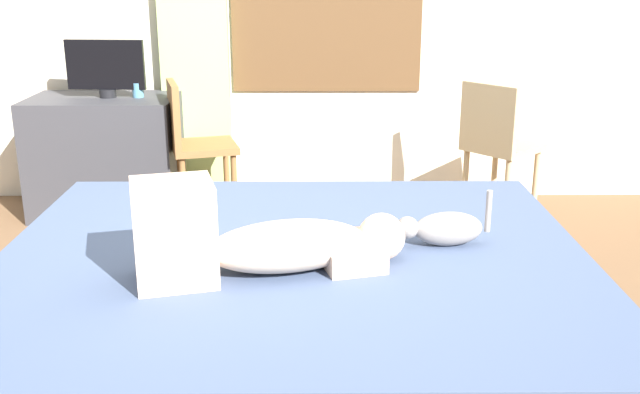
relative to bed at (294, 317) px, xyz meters
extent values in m
plane|color=brown|center=(-0.10, 0.02, -0.25)|extent=(16.00, 16.00, 0.00)
cube|color=brown|center=(0.00, 0.00, -0.18)|extent=(2.22, 1.93, 0.14)
cube|color=#425170|center=(0.00, 0.00, 0.07)|extent=(2.15, 1.87, 0.37)
ellipsoid|color=#CCB299|center=(-0.01, -0.15, 0.34)|extent=(0.61, 0.39, 0.17)
sphere|color=beige|center=(0.32, -0.07, 0.34)|extent=(0.17, 0.17, 0.17)
cube|color=beige|center=(-0.38, -0.25, 0.43)|extent=(0.31, 0.30, 0.34)
cube|color=beige|center=(0.20, -0.10, 0.30)|extent=(0.26, 0.32, 0.08)
ellipsoid|color=gray|center=(0.58, 0.07, 0.32)|extent=(0.27, 0.13, 0.13)
sphere|color=gray|center=(0.42, 0.06, 0.33)|extent=(0.08, 0.08, 0.08)
cylinder|color=gray|center=(0.73, 0.08, 0.39)|extent=(0.02, 0.02, 0.16)
cube|color=#38383D|center=(-1.23, 2.01, 0.12)|extent=(0.90, 0.56, 0.74)
cylinder|color=black|center=(-1.19, 2.01, 0.51)|extent=(0.10, 0.10, 0.05)
cube|color=black|center=(-1.19, 2.01, 0.69)|extent=(0.48, 0.06, 0.30)
cylinder|color=teal|center=(-1.01, 2.02, 0.53)|extent=(0.07, 0.07, 0.09)
cylinder|color=brown|center=(-0.49, 2.06, -0.03)|extent=(0.04, 0.04, 0.44)
cylinder|color=brown|center=(-0.41, 1.77, -0.03)|extent=(0.04, 0.04, 0.44)
cylinder|color=brown|center=(-0.78, 1.98, -0.03)|extent=(0.04, 0.04, 0.44)
cylinder|color=brown|center=(-0.70, 1.69, -0.03)|extent=(0.04, 0.04, 0.44)
cube|color=brown|center=(-0.60, 1.87, 0.21)|extent=(0.47, 0.47, 0.04)
cube|color=brown|center=(-0.76, 1.83, 0.42)|extent=(0.14, 0.38, 0.38)
cylinder|color=tan|center=(1.24, 2.08, -0.03)|extent=(0.04, 0.04, 0.44)
cylinder|color=tan|center=(1.44, 1.85, -0.03)|extent=(0.04, 0.04, 0.44)
cylinder|color=tan|center=(1.01, 1.87, -0.03)|extent=(0.04, 0.04, 0.44)
cylinder|color=tan|center=(1.21, 1.65, -0.03)|extent=(0.04, 0.04, 0.44)
cube|color=tan|center=(1.23, 1.86, 0.21)|extent=(0.54, 0.54, 0.04)
cube|color=tan|center=(1.10, 1.75, 0.42)|extent=(0.28, 0.31, 0.38)
cube|color=#ADCC75|center=(-0.69, 2.29, 1.05)|extent=(0.44, 0.06, 2.61)
camera|label=1|loc=(0.08, -2.53, 1.27)|focal=41.61mm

